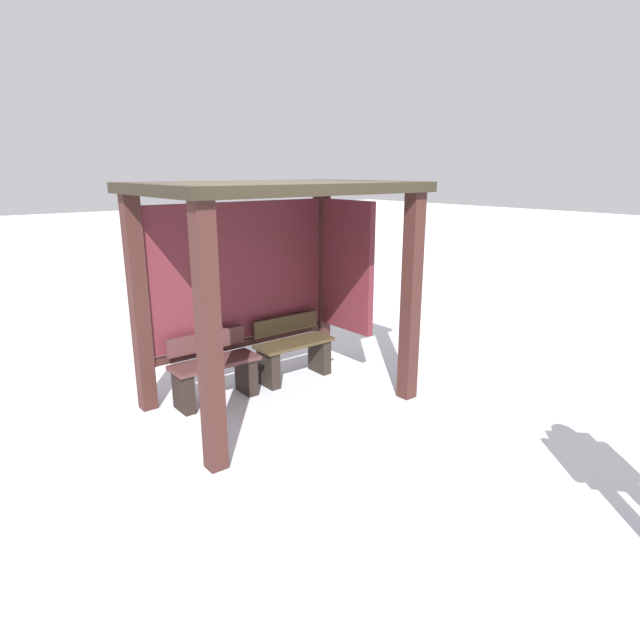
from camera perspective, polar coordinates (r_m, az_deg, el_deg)
name	(u,v)px	position (r m, az deg, el deg)	size (l,w,h in m)	color
ground_plane	(281,402)	(5.90, -4.23, -8.73)	(60.00, 60.00, 0.00)	silver
bus_shelter	(274,244)	(5.67, -4.92, 8.13)	(2.65, 1.80, 2.33)	#3C1F1B
bench_left_inside	(215,372)	(5.91, -11.21, -5.44)	(0.96, 0.37, 0.75)	#4E2C2B
bench_center_inside	(294,352)	(6.42, -2.83, -3.42)	(0.96, 0.37, 0.75)	#423620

